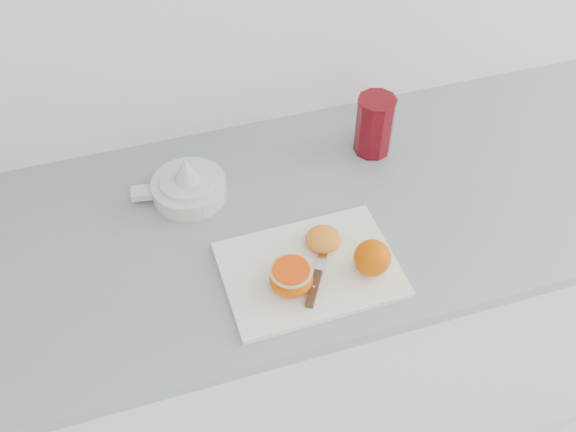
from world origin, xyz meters
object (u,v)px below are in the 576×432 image
(cutting_board, at_px, (310,269))
(red_tumbler, at_px, (374,127))
(citrus_juicer, at_px, (188,186))
(half_orange, at_px, (291,278))
(counter, at_px, (306,325))

(cutting_board, height_order, red_tumbler, red_tumbler)
(citrus_juicer, relative_size, red_tumbler, 1.43)
(half_orange, relative_size, citrus_juicer, 0.41)
(cutting_board, bearing_deg, counter, 70.91)
(counter, distance_m, red_tumbler, 0.56)
(cutting_board, distance_m, red_tumbler, 0.38)
(half_orange, distance_m, red_tumbler, 0.43)
(counter, relative_size, cutting_board, 7.53)
(counter, bearing_deg, half_orange, -118.24)
(red_tumbler, bearing_deg, cutting_board, -130.32)
(cutting_board, bearing_deg, half_orange, -146.79)
(counter, xyz_separation_m, half_orange, (-0.10, -0.19, 0.48))
(counter, height_order, half_orange, half_orange)
(half_orange, xyz_separation_m, citrus_juicer, (-0.13, 0.30, -0.01))
(citrus_juicer, bearing_deg, counter, -25.09)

